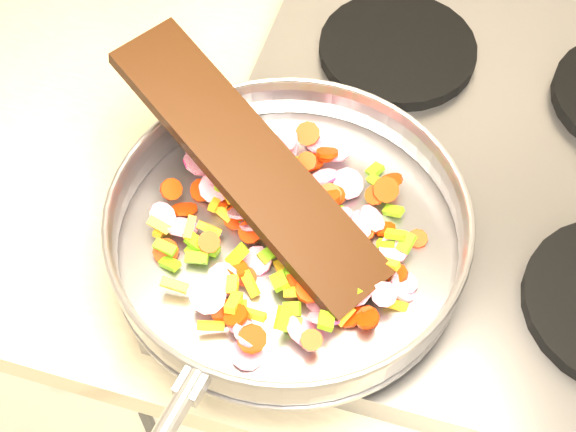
# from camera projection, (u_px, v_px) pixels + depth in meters

# --- Properties ---
(cooktop) EXTENTS (0.60, 0.60, 0.04)m
(cooktop) POSITION_uv_depth(u_px,v_px,m) (492.00, 178.00, 0.89)
(cooktop) COLOR #939399
(cooktop) RESTS_ON counter_top
(grate_fl) EXTENTS (0.19, 0.19, 0.02)m
(grate_fl) POSITION_uv_depth(u_px,v_px,m) (340.00, 236.00, 0.82)
(grate_fl) COLOR black
(grate_fl) RESTS_ON cooktop
(grate_bl) EXTENTS (0.19, 0.19, 0.02)m
(grate_bl) POSITION_uv_depth(u_px,v_px,m) (397.00, 49.00, 0.97)
(grate_bl) COLOR black
(grate_bl) RESTS_ON cooktop
(saute_pan) EXTENTS (0.39, 0.56, 0.06)m
(saute_pan) POSITION_uv_depth(u_px,v_px,m) (287.00, 228.00, 0.77)
(saute_pan) COLOR #9E9EA5
(saute_pan) RESTS_ON grate_fl
(vegetable_heap) EXTENTS (0.28, 0.29, 0.05)m
(vegetable_heap) POSITION_uv_depth(u_px,v_px,m) (287.00, 229.00, 0.79)
(vegetable_heap) COLOR gold
(vegetable_heap) RESTS_ON saute_pan
(wooden_spatula) EXTENTS (0.32, 0.24, 0.11)m
(wooden_spatula) POSITION_uv_depth(u_px,v_px,m) (249.00, 163.00, 0.77)
(wooden_spatula) COLOR black
(wooden_spatula) RESTS_ON saute_pan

